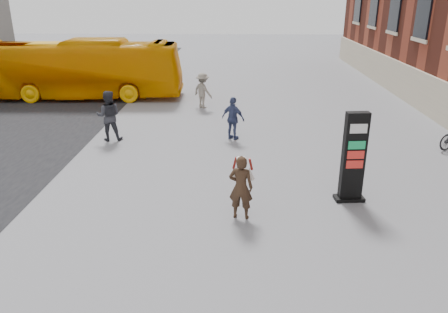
{
  "coord_description": "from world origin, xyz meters",
  "views": [
    {
      "loc": [
        0.59,
        -10.09,
        5.39
      ],
      "look_at": [
        0.27,
        0.75,
        1.27
      ],
      "focal_mm": 35.0,
      "sensor_mm": 36.0,
      "label": 1
    }
  ],
  "objects_px": {
    "pedestrian_b": "(203,91)",
    "pedestrian_c": "(233,119)",
    "info_pylon": "(353,158)",
    "bus": "(77,69)",
    "woman": "(241,186)",
    "pedestrian_a": "(109,116)"
  },
  "relations": [
    {
      "from": "bus",
      "to": "pedestrian_c",
      "type": "distance_m",
      "value": 10.76
    },
    {
      "from": "woman",
      "to": "pedestrian_b",
      "type": "distance_m",
      "value": 11.22
    },
    {
      "from": "pedestrian_c",
      "to": "info_pylon",
      "type": "bearing_deg",
      "value": 153.28
    },
    {
      "from": "bus",
      "to": "pedestrian_a",
      "type": "bearing_deg",
      "value": -155.0
    },
    {
      "from": "info_pylon",
      "to": "pedestrian_c",
      "type": "height_order",
      "value": "info_pylon"
    },
    {
      "from": "pedestrian_a",
      "to": "pedestrian_c",
      "type": "relative_size",
      "value": 1.16
    },
    {
      "from": "bus",
      "to": "pedestrian_b",
      "type": "bearing_deg",
      "value": -108.21
    },
    {
      "from": "pedestrian_b",
      "to": "info_pylon",
      "type": "bearing_deg",
      "value": 156.21
    },
    {
      "from": "pedestrian_b",
      "to": "pedestrian_c",
      "type": "bearing_deg",
      "value": 148.25
    },
    {
      "from": "pedestrian_c",
      "to": "bus",
      "type": "bearing_deg",
      "value": -7.95
    },
    {
      "from": "bus",
      "to": "info_pylon",
      "type": "bearing_deg",
      "value": -138.17
    },
    {
      "from": "pedestrian_b",
      "to": "pedestrian_c",
      "type": "height_order",
      "value": "pedestrian_b"
    },
    {
      "from": "info_pylon",
      "to": "bus",
      "type": "relative_size",
      "value": 0.23
    },
    {
      "from": "bus",
      "to": "pedestrian_b",
      "type": "height_order",
      "value": "bus"
    },
    {
      "from": "info_pylon",
      "to": "pedestrian_b",
      "type": "relative_size",
      "value": 1.46
    },
    {
      "from": "pedestrian_b",
      "to": "woman",
      "type": "bearing_deg",
      "value": 139.84
    },
    {
      "from": "woman",
      "to": "pedestrian_c",
      "type": "bearing_deg",
      "value": -77.86
    },
    {
      "from": "bus",
      "to": "pedestrian_c",
      "type": "xyz_separation_m",
      "value": [
        8.32,
        -6.78,
        -0.7
      ]
    },
    {
      "from": "info_pylon",
      "to": "woman",
      "type": "xyz_separation_m",
      "value": [
        -2.99,
        -1.07,
        -0.39
      ]
    },
    {
      "from": "pedestrian_a",
      "to": "pedestrian_c",
      "type": "xyz_separation_m",
      "value": [
        4.73,
        0.21,
        -0.13
      ]
    },
    {
      "from": "pedestrian_b",
      "to": "bus",
      "type": "bearing_deg",
      "value": 24.74
    },
    {
      "from": "info_pylon",
      "to": "bus",
      "type": "xyz_separation_m",
      "value": [
        -11.57,
        11.96,
        0.29
      ]
    }
  ]
}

